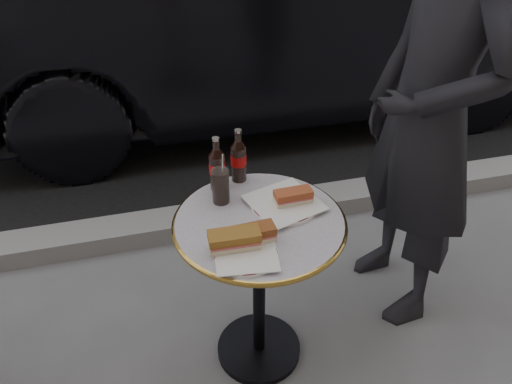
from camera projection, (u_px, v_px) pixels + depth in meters
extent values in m
plane|color=slate|center=(259.00, 350.00, 2.19)|extent=(80.00, 80.00, 0.00)
cube|color=black|center=(156.00, 20.00, 6.13)|extent=(40.00, 8.00, 0.00)
cube|color=gray|center=(219.00, 218.00, 2.87)|extent=(40.00, 0.20, 0.12)
cylinder|color=white|center=(246.00, 254.00, 1.61)|extent=(0.26, 0.26, 0.01)
cylinder|color=white|center=(284.00, 204.00, 1.83)|extent=(0.28, 0.28, 0.01)
cube|color=#966226|center=(234.00, 240.00, 1.61)|extent=(0.17, 0.08, 0.06)
cube|color=brown|center=(253.00, 235.00, 1.64)|extent=(0.15, 0.08, 0.05)
cube|color=#A94D2B|center=(293.00, 197.00, 1.81)|extent=(0.14, 0.07, 0.05)
cylinder|color=black|center=(221.00, 186.00, 1.82)|extent=(0.08, 0.08, 0.14)
imported|color=black|center=(271.00, 7.00, 3.70)|extent=(1.74, 4.91, 1.61)
imported|color=black|center=(429.00, 121.00, 1.94)|extent=(0.50, 0.71, 1.88)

